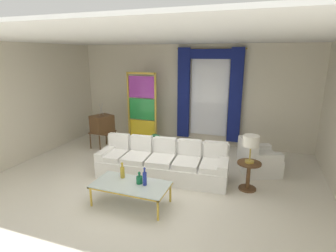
{
  "coord_description": "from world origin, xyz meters",
  "views": [
    {
      "loc": [
        2.12,
        -4.93,
        2.72
      ],
      "look_at": [
        0.03,
        0.9,
        1.05
      ],
      "focal_mm": 28.7,
      "sensor_mm": 36.0,
      "label": 1
    }
  ],
  "objects": [
    {
      "name": "peacock_figurine",
      "position": [
        -0.8,
        1.98,
        0.22
      ],
      "size": [
        0.44,
        0.6,
        0.5
      ],
      "color": "beige",
      "rests_on": "ground"
    },
    {
      "name": "curtained_window",
      "position": [
        0.59,
        2.89,
        1.74
      ],
      "size": [
        2.0,
        0.17,
        2.7
      ],
      "color": "white",
      "rests_on": "ground"
    },
    {
      "name": "round_side_table",
      "position": [
        1.97,
        0.37,
        0.36
      ],
      "size": [
        0.48,
        0.48,
        0.59
      ],
      "color": "brown",
      "rests_on": "ground"
    },
    {
      "name": "couch_white_long",
      "position": [
        0.09,
        0.41,
        0.31
      ],
      "size": [
        2.98,
        1.14,
        0.86
      ],
      "color": "white",
      "rests_on": "ground"
    },
    {
      "name": "wall_rear",
      "position": [
        0.0,
        3.06,
        1.5
      ],
      "size": [
        8.0,
        0.12,
        3.0
      ],
      "primitive_type": "cube",
      "color": "beige",
      "rests_on": "ground"
    },
    {
      "name": "vintage_tv",
      "position": [
        -2.25,
        1.54,
        0.73
      ],
      "size": [
        0.69,
        0.73,
        1.35
      ],
      "color": "brown",
      "rests_on": "ground"
    },
    {
      "name": "wall_left",
      "position": [
        -3.66,
        0.6,
        1.5
      ],
      "size": [
        0.12,
        7.0,
        3.0
      ],
      "primitive_type": "cube",
      "color": "beige",
      "rests_on": "ground"
    },
    {
      "name": "ceiling_slab",
      "position": [
        0.0,
        0.8,
        3.02
      ],
      "size": [
        8.0,
        7.6,
        0.04
      ],
      "primitive_type": "cube",
      "color": "white"
    },
    {
      "name": "stained_glass_divider",
      "position": [
        -1.32,
        2.31,
        1.06
      ],
      "size": [
        0.95,
        0.05,
        2.2
      ],
      "color": "gold",
      "rests_on": "ground"
    },
    {
      "name": "bottle_blue_decanter",
      "position": [
        0.23,
        -0.9,
        0.55
      ],
      "size": [
        0.07,
        0.07,
        0.35
      ],
      "color": "navy",
      "rests_on": "coffee_table"
    },
    {
      "name": "table_lamp_brass",
      "position": [
        1.97,
        0.37,
        1.03
      ],
      "size": [
        0.32,
        0.32,
        0.57
      ],
      "color": "#B29338",
      "rests_on": "round_side_table"
    },
    {
      "name": "bottle_amber_squat",
      "position": [
        0.11,
        -0.87,
        0.49
      ],
      "size": [
        0.12,
        0.12,
        0.23
      ],
      "color": "#196B3D",
      "rests_on": "coffee_table"
    },
    {
      "name": "bottle_crystal_tall",
      "position": [
        -0.3,
        -0.77,
        0.53
      ],
      "size": [
        0.08,
        0.08,
        0.31
      ],
      "color": "gold",
      "rests_on": "coffee_table"
    },
    {
      "name": "coffee_table",
      "position": [
        -0.04,
        -0.95,
        0.38
      ],
      "size": [
        1.4,
        0.71,
        0.41
      ],
      "color": "silver",
      "rests_on": "ground"
    },
    {
      "name": "ground_plane",
      "position": [
        0.0,
        0.0,
        0.0
      ],
      "size": [
        16.0,
        16.0,
        0.0
      ],
      "primitive_type": "plane",
      "color": "silver"
    },
    {
      "name": "armchair_white",
      "position": [
        2.11,
        1.3,
        0.29
      ],
      "size": [
        1.07,
        1.06,
        0.8
      ],
      "color": "white",
      "rests_on": "ground"
    }
  ]
}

